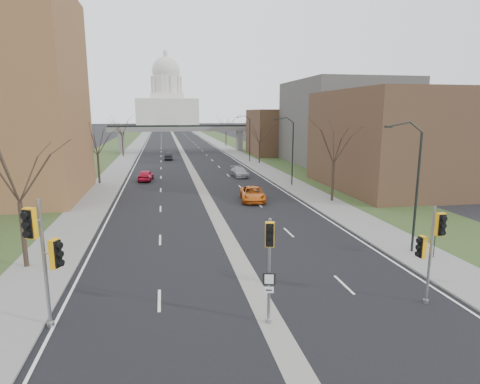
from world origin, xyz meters
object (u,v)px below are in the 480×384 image
object	(u,v)px
speed_limit_sign	(436,232)
car_right_near	(253,194)
signal_pole_median	(269,253)
signal_pole_right	(431,242)
signal_pole_left	(44,247)
car_right_mid	(239,172)
car_left_near	(146,175)
car_left_far	(169,156)

from	to	relation	value
speed_limit_sign	car_right_near	xyz separation A→B (m)	(-7.70, 19.33, -1.06)
signal_pole_median	signal_pole_right	size ratio (longest dim) A/B	0.98
signal_pole_right	signal_pole_median	bearing A→B (deg)	-176.67
signal_pole_median	signal_pole_right	xyz separation A→B (m)	(8.11, 0.44, -0.14)
signal_pole_left	car_right_mid	bearing A→B (deg)	93.13
signal_pole_left	signal_pole_median	world-z (taller)	signal_pole_left
speed_limit_sign	car_left_near	size ratio (longest dim) A/B	0.55
signal_pole_right	car_right_mid	world-z (taller)	signal_pole_right
car_left_far	signal_pole_right	bearing A→B (deg)	103.77
speed_limit_sign	car_right_near	bearing A→B (deg)	89.77
signal_pole_left	signal_pole_right	world-z (taller)	signal_pole_left
signal_pole_left	signal_pole_median	xyz separation A→B (m)	(9.42, -1.46, -0.41)
signal_pole_left	signal_pole_right	distance (m)	17.56
car_right_mid	signal_pole_median	bearing A→B (deg)	-102.08
signal_pole_median	speed_limit_sign	bearing A→B (deg)	40.88
car_right_near	car_right_mid	xyz separation A→B (m)	(1.72, 16.56, -0.04)
speed_limit_sign	signal_pole_right	bearing A→B (deg)	-151.08
signal_pole_left	car_right_near	xyz separation A→B (m)	(14.38, 23.91, -3.05)
signal_pole_left	speed_limit_sign	distance (m)	22.64
car_right_mid	speed_limit_sign	bearing A→B (deg)	-83.57
signal_pole_left	signal_pole_median	size ratio (longest dim) A/B	1.19
signal_pole_median	car_right_mid	world-z (taller)	signal_pole_median
signal_pole_right	signal_pole_left	bearing A→B (deg)	176.87
signal_pole_median	car_right_mid	distance (m)	42.55
car_right_near	signal_pole_median	bearing A→B (deg)	-93.75
signal_pole_right	speed_limit_sign	world-z (taller)	signal_pole_right
car_left_far	car_right_near	bearing A→B (deg)	105.38
signal_pole_right	car_left_near	bearing A→B (deg)	110.49
speed_limit_sign	car_right_near	world-z (taller)	speed_limit_sign
signal_pole_median	signal_pole_right	world-z (taller)	signal_pole_right
signal_pole_left	car_left_near	distance (m)	39.65
car_left_near	car_right_mid	size ratio (longest dim) A/B	0.91
car_left_near	car_right_mid	xyz separation A→B (m)	(13.55, 1.02, -0.05)
speed_limit_sign	car_right_mid	world-z (taller)	speed_limit_sign
signal_pole_right	car_right_mid	bearing A→B (deg)	92.15
car_left_far	car_right_mid	xyz separation A→B (m)	(9.96, -24.12, 0.02)
speed_limit_sign	signal_pole_left	bearing A→B (deg)	169.78
signal_pole_right	car_left_near	world-z (taller)	signal_pole_right
speed_limit_sign	car_left_near	xyz separation A→B (m)	(-19.52, 34.87, -1.06)
car_right_mid	car_right_near	bearing A→B (deg)	-98.96
speed_limit_sign	car_right_mid	size ratio (longest dim) A/B	0.50
signal_pole_right	car_left_near	xyz separation A→B (m)	(-14.97, 40.47, -2.49)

